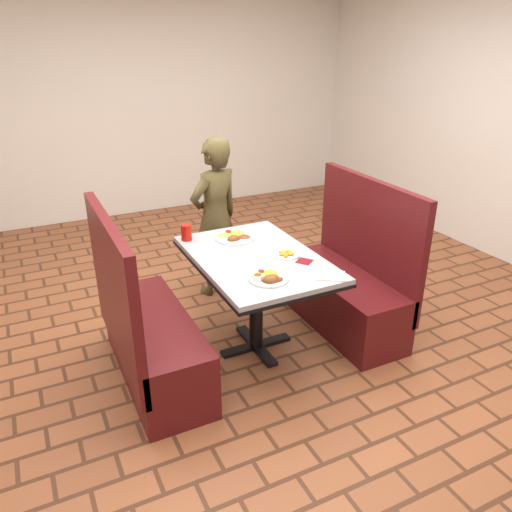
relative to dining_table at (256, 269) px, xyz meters
name	(u,v)px	position (x,y,z in m)	size (l,w,h in m)	color
room	(256,78)	(0.00, 0.00, 1.26)	(7.00, 7.04, 2.82)	#945230
dining_table	(256,269)	(0.00, 0.00, 0.00)	(0.81, 1.21, 0.75)	#AAACAF
booth_bench_left	(148,336)	(-0.80, 0.00, -0.32)	(0.47, 1.20, 1.17)	#571416
booth_bench_right	(347,287)	(0.80, 0.00, -0.32)	(0.47, 1.20, 1.17)	#571416
diner_person	(215,218)	(0.10, 0.99, 0.04)	(0.51, 0.33, 1.39)	brown
near_dinner_plate	(268,276)	(-0.09, -0.36, 0.12)	(0.25, 0.25, 0.08)	white
far_dinner_plate	(235,235)	(0.00, 0.36, 0.12)	(0.29, 0.29, 0.08)	white
plantain_plate	(286,254)	(0.19, -0.08, 0.11)	(0.19, 0.19, 0.03)	white
maroon_napkin	(304,261)	(0.25, -0.23, 0.10)	(0.10, 0.10, 0.00)	maroon
spoon_utensil	(296,258)	(0.23, -0.16, 0.10)	(0.01, 0.12, 0.00)	#B8B8BD
red_tumbler	(186,232)	(-0.33, 0.49, 0.16)	(0.08, 0.08, 0.12)	#B9160C
paper_napkin	(330,276)	(0.28, -0.49, 0.10)	(0.18, 0.14, 0.01)	white
knife_utensil	(276,277)	(-0.04, -0.37, 0.11)	(0.01, 0.15, 0.00)	silver
fork_utensil	(265,283)	(-0.14, -0.41, 0.11)	(0.01, 0.14, 0.00)	silver
lettuce_shreds	(257,252)	(0.04, 0.06, 0.10)	(0.28, 0.32, 0.00)	#87B94A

